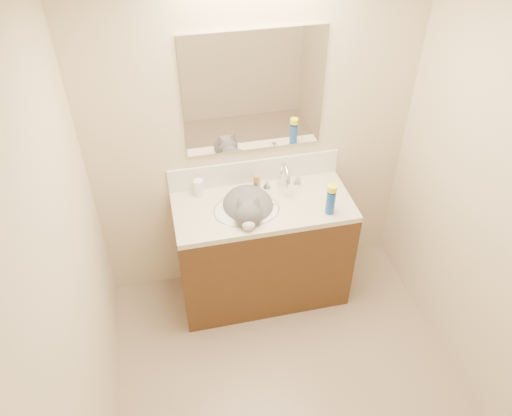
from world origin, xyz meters
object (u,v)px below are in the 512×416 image
vanity_cabinet (263,252)px  amber_bottle (257,182)px  spray_can (330,203)px  cat (248,209)px  silver_jar (257,184)px  basin (247,218)px  faucet (284,179)px  pill_bottle (199,188)px

vanity_cabinet → amber_bottle: size_ratio=12.07×
spray_can → amber_bottle: bearing=137.8°
cat → silver_jar: (0.10, 0.21, 0.04)m
vanity_cabinet → amber_bottle: (-0.00, 0.19, 0.50)m
amber_bottle → spray_can: size_ratio=0.61×
basin → amber_bottle: 0.28m
vanity_cabinet → faucet: bearing=37.3°
cat → amber_bottle: cat is taller
vanity_cabinet → cat: cat is taller
faucet → cat: faucet is taller
vanity_cabinet → pill_bottle: pill_bottle is taller
pill_bottle → spray_can: (0.81, -0.38, 0.02)m
pill_bottle → amber_bottle: size_ratio=1.20×
basin → cat: cat is taller
pill_bottle → silver_jar: bearing=-1.0°
basin → spray_can: (0.52, -0.15, 0.15)m
vanity_cabinet → silver_jar: 0.52m
cat → silver_jar: 0.23m
vanity_cabinet → amber_bottle: 0.53m
faucet → amber_bottle: (-0.18, 0.05, -0.04)m
basin → spray_can: spray_can is taller
vanity_cabinet → pill_bottle: 0.68m
pill_bottle → faucet: bearing=-6.1°
pill_bottle → spray_can: 0.89m
cat → vanity_cabinet: bearing=18.7°
amber_bottle → vanity_cabinet: bearing=-89.7°
silver_jar → amber_bottle: 0.02m
silver_jar → amber_bottle: bearing=-83.7°
faucet → amber_bottle: 0.19m
silver_jar → spray_can: (0.40, -0.37, 0.05)m
amber_bottle → spray_can: 0.55m
spray_can → cat: bearing=162.3°
cat → basin: bearing=-124.8°
pill_bottle → spray_can: bearing=-25.0°
amber_bottle → spray_can: spray_can is taller
faucet → spray_can: bearing=-54.5°
basin → amber_bottle: amber_bottle is taller
vanity_cabinet → spray_can: size_ratio=7.38×
faucet → silver_jar: 0.20m
faucet → cat: size_ratio=0.55×
pill_bottle → amber_bottle: pill_bottle is taller
cat → amber_bottle: 0.24m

